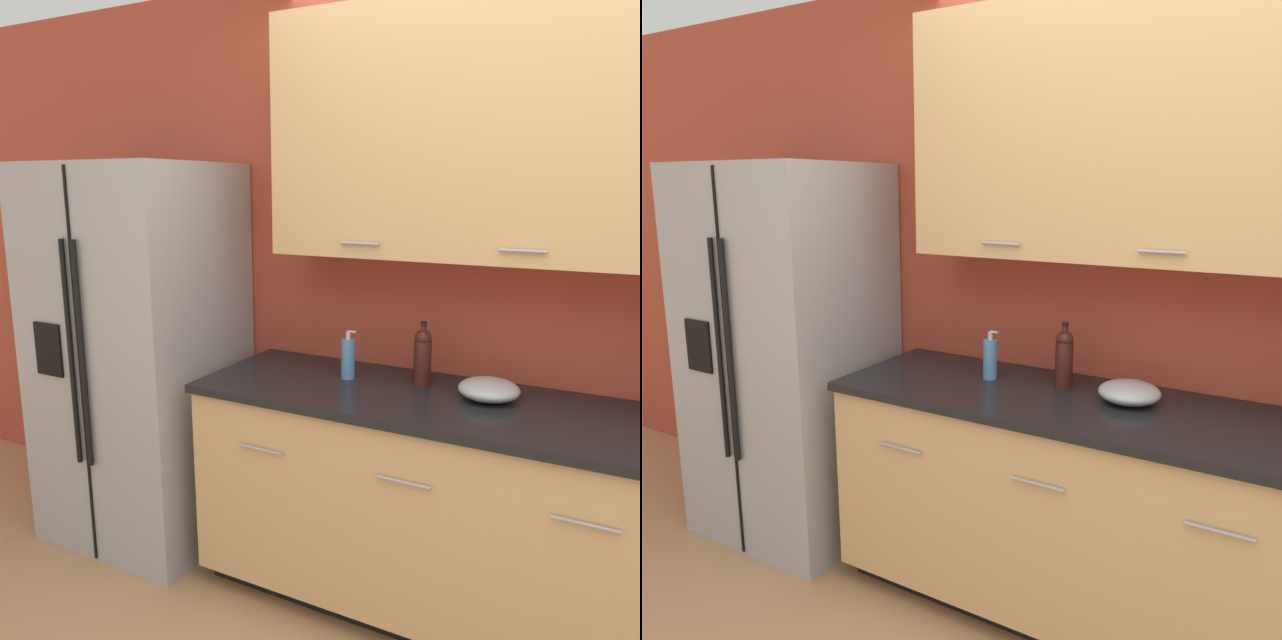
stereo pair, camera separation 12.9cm
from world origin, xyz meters
TOP-DOWN VIEW (x-y plane):
  - wall_back at (-0.05, 1.20)m, footprint 10.00×0.39m
  - counter_unit at (-0.15, 0.91)m, footprint 2.47×0.64m
  - refrigerator at (-1.91, 0.87)m, footprint 0.85×0.74m
  - wine_bottle at (-0.54, 1.03)m, footprint 0.07×0.07m
  - soap_dispenser at (-0.84, 0.97)m, footprint 0.06×0.06m
  - mixing_bowl at (-0.26, 0.97)m, footprint 0.23×0.23m

SIDE VIEW (x-z plane):
  - counter_unit at x=-0.15m, z-range 0.01..0.93m
  - refrigerator at x=-1.91m, z-range 0.00..1.81m
  - mixing_bowl at x=-0.26m, z-range 0.92..1.00m
  - soap_dispenser at x=-0.84m, z-range 0.90..1.11m
  - wine_bottle at x=-0.54m, z-range 0.91..1.17m
  - wall_back at x=-0.05m, z-range 0.19..2.79m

